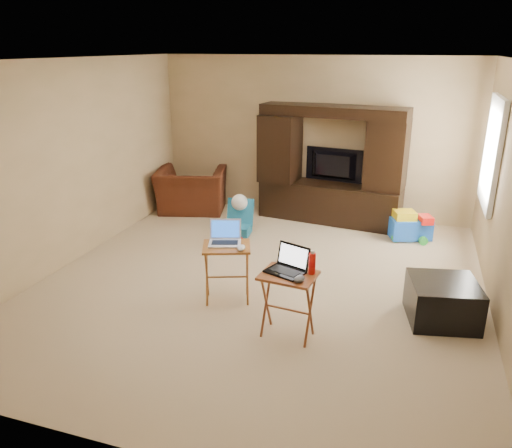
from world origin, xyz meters
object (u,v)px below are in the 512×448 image
(child_rocker, at_px, (237,218))
(mouse_right, at_px, (299,279))
(mouse_left, at_px, (241,248))
(water_bottle, at_px, (312,264))
(entertainment_center, at_px, (331,165))
(ottoman, at_px, (442,301))
(tray_table_right, at_px, (288,305))
(plush_toy, at_px, (232,234))
(push_toy, at_px, (411,225))
(television, at_px, (332,166))
(laptop_right, at_px, (285,261))
(recliner, at_px, (192,190))
(tray_table_left, at_px, (227,273))
(laptop_left, at_px, (225,234))

(child_rocker, height_order, mouse_right, mouse_right)
(mouse_left, height_order, water_bottle, water_bottle)
(entertainment_center, distance_m, mouse_right, 3.60)
(entertainment_center, height_order, ottoman, entertainment_center)
(mouse_left, bearing_deg, tray_table_right, -34.19)
(plush_toy, height_order, push_toy, push_toy)
(television, relative_size, laptop_right, 2.68)
(recliner, distance_m, tray_table_left, 3.24)
(child_rocker, bearing_deg, mouse_left, -75.12)
(tray_table_left, height_order, mouse_left, mouse_left)
(recliner, height_order, laptop_left, laptop_left)
(entertainment_center, distance_m, laptop_right, 3.44)
(television, height_order, tray_table_right, television)
(plush_toy, distance_m, tray_table_right, 2.32)
(plush_toy, bearing_deg, tray_table_right, -56.08)
(ottoman, height_order, mouse_left, mouse_left)
(television, relative_size, tray_table_left, 1.41)
(television, relative_size, tray_table_right, 1.40)
(child_rocker, xyz_separation_m, mouse_left, (0.79, -2.00, 0.41))
(laptop_left, bearing_deg, water_bottle, -40.46)
(laptop_right, bearing_deg, entertainment_center, 113.27)
(television, bearing_deg, laptop_left, 86.67)
(recliner, height_order, ottoman, recliner)
(push_toy, distance_m, water_bottle, 3.07)
(entertainment_center, xyz_separation_m, child_rocker, (-1.17, -1.04, -0.64))
(tray_table_right, xyz_separation_m, mouse_right, (0.13, -0.12, 0.35))
(television, distance_m, plush_toy, 2.08)
(laptop_left, bearing_deg, ottoman, -11.10)
(recliner, distance_m, child_rocker, 1.38)
(recliner, distance_m, laptop_right, 4.07)
(television, height_order, child_rocker, television)
(tray_table_left, distance_m, tray_table_right, 0.94)
(laptop_right, bearing_deg, recliner, 147.57)
(water_bottle, bearing_deg, laptop_right, -165.96)
(child_rocker, xyz_separation_m, plush_toy, (0.10, -0.50, -0.06))
(laptop_left, relative_size, water_bottle, 1.68)
(push_toy, xyz_separation_m, water_bottle, (-0.84, -2.91, 0.54))
(push_toy, bearing_deg, tray_table_right, -129.19)
(entertainment_center, height_order, mouse_right, entertainment_center)
(tray_table_right, height_order, mouse_left, mouse_left)
(recliner, bearing_deg, push_toy, 161.25)
(laptop_left, bearing_deg, child_rocker, 88.97)
(entertainment_center, distance_m, child_rocker, 1.69)
(laptop_left, height_order, water_bottle, laptop_left)
(television, xyz_separation_m, push_toy, (1.26, -0.59, -0.65))
(tray_table_left, bearing_deg, entertainment_center, 58.72)
(tray_table_left, bearing_deg, push_toy, 33.38)
(water_bottle, bearing_deg, television, 96.91)
(laptop_left, bearing_deg, push_toy, 35.32)
(tray_table_left, relative_size, laptop_left, 1.91)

